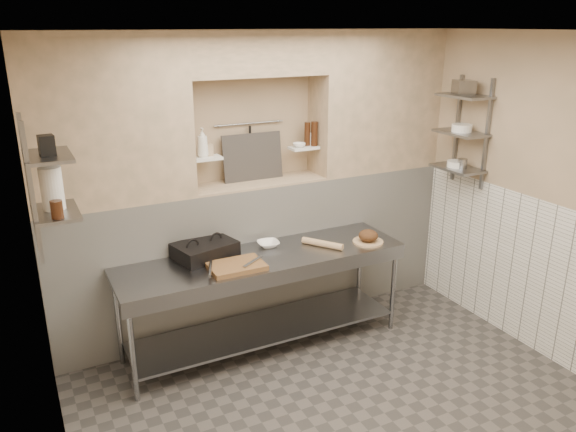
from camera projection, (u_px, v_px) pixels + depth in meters
floor at (352, 419)px, 4.34m from camera, size 4.00×3.90×0.10m
ceiling at (370, 23)px, 3.40m from camera, size 4.00×3.90×0.10m
wall_left at (38, 309)px, 2.99m from camera, size 0.10×3.90×2.80m
wall_right at (563, 204)px, 4.74m from camera, size 0.10×3.90×2.80m
wall_back at (247, 178)px, 5.56m from camera, size 4.00×0.10×2.80m
backwall_lower at (259, 252)px, 5.57m from camera, size 4.00×0.40×1.40m
alcove_sill at (257, 183)px, 5.34m from camera, size 1.30×0.40×0.02m
backwall_pillar_left at (106, 120)px, 4.55m from camera, size 1.35×0.40×1.40m
backwall_pillar_right at (376, 101)px, 5.68m from camera, size 1.35×0.40×1.40m
backwall_header at (255, 53)px, 4.96m from camera, size 1.30×0.40×0.40m
wainscot_left at (67, 415)px, 3.25m from camera, size 0.02×3.90×1.40m
wainscot_right at (545, 281)px, 4.94m from camera, size 0.02×3.90×1.40m
alcove_shelf_left at (206, 158)px, 5.03m from camera, size 0.28×0.16×0.02m
alcove_shelf_right at (304, 148)px, 5.46m from camera, size 0.28×0.16×0.02m
utensil_rail at (249, 123)px, 5.31m from camera, size 0.70×0.02×0.02m
hanging_steel at (250, 142)px, 5.35m from camera, size 0.02×0.02×0.30m
splash_panel at (253, 157)px, 5.35m from camera, size 0.60×0.08×0.45m
shelf_rail_left_a at (29, 180)px, 3.95m from camera, size 0.03×0.03×0.95m
shelf_rail_left_b at (32, 195)px, 3.61m from camera, size 0.03×0.03×0.95m
wall_shelf_left_lower at (56, 212)px, 3.90m from camera, size 0.30×0.50×0.02m
wall_shelf_left_upper at (48, 156)px, 3.77m from camera, size 0.30×0.50×0.03m
shelf_rail_right_a at (457, 129)px, 5.62m from camera, size 0.03×0.03×1.05m
shelf_rail_right_b at (487, 135)px, 5.28m from camera, size 0.03×0.03×1.05m
wall_shelf_right_lower at (457, 168)px, 5.51m from camera, size 0.30×0.50×0.02m
wall_shelf_right_mid at (461, 133)px, 5.39m from camera, size 0.30×0.50×0.02m
wall_shelf_right_upper at (465, 96)px, 5.28m from camera, size 0.30×0.50×0.03m
prep_table at (264, 283)px, 5.03m from camera, size 2.60×0.70×0.90m
panini_press at (205, 250)px, 4.91m from camera, size 0.58×0.48×0.14m
cutting_board at (236, 266)px, 4.70m from camera, size 0.46×0.33×0.04m
knife_blade at (253, 261)px, 4.72m from camera, size 0.24×0.17×0.01m
tongs at (210, 269)px, 4.55m from camera, size 0.13×0.28×0.03m
mixing_bowl at (268, 244)px, 5.16m from camera, size 0.23×0.23×0.05m
rolling_pin at (322, 244)px, 5.15m from camera, size 0.28×0.36×0.06m
bread_board at (368, 242)px, 5.26m from camera, size 0.29×0.29×0.02m
bread_loaf at (368, 235)px, 5.24m from camera, size 0.18×0.18×0.11m
bottle_soap at (202, 143)px, 4.99m from camera, size 0.11×0.11×0.26m
jar_alcove at (208, 150)px, 5.07m from camera, size 0.07×0.07×0.11m
bowl_alcove at (299, 145)px, 5.43m from camera, size 0.16×0.16×0.04m
condiment_a at (314, 134)px, 5.45m from camera, size 0.06×0.06×0.24m
condiment_b at (307, 134)px, 5.47m from camera, size 0.06×0.06×0.23m
condiment_c at (313, 139)px, 5.49m from camera, size 0.07×0.07×0.12m
jug_left at (52, 188)px, 3.88m from camera, size 0.15×0.15×0.30m
jar_left at (57, 209)px, 3.73m from camera, size 0.08×0.08×0.12m
box_left_upper at (47, 145)px, 3.71m from camera, size 0.11×0.11×0.14m
bowl_right at (457, 164)px, 5.50m from camera, size 0.19×0.19×0.06m
canister_right at (462, 164)px, 5.44m from camera, size 0.09×0.09×0.09m
bowl_right_mid at (462, 128)px, 5.37m from camera, size 0.19×0.19×0.07m
basket_right at (464, 87)px, 5.27m from camera, size 0.24×0.26×0.13m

